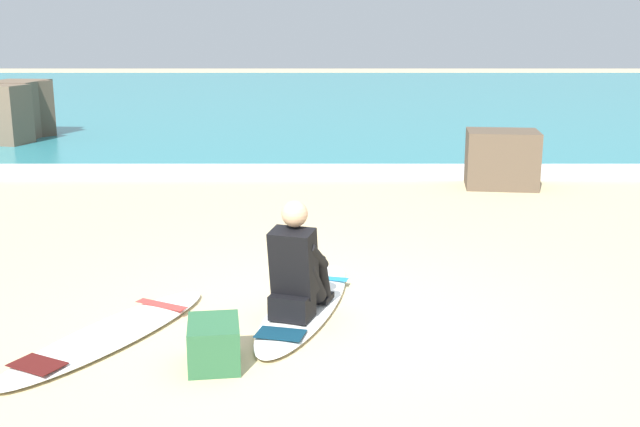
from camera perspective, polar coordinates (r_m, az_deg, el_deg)
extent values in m
plane|color=#CCB584|center=(6.36, 0.84, -7.93)|extent=(80.00, 80.00, 0.00)
cube|color=teal|center=(26.10, 0.38, 8.58)|extent=(80.00, 28.00, 0.10)
cube|color=white|center=(12.51, 0.54, 3.10)|extent=(80.00, 0.90, 0.11)
ellipsoid|color=white|center=(6.59, -0.90, -6.82)|extent=(1.05, 2.36, 0.07)
cube|color=#1E7FB7|center=(7.17, 0.41, -4.79)|extent=(0.49, 0.21, 0.01)
cube|color=#0A2C40|center=(5.92, -2.74, -8.88)|extent=(0.41, 0.32, 0.01)
cube|color=black|center=(6.18, -1.87, -6.86)|extent=(0.39, 0.35, 0.20)
cylinder|color=black|center=(6.32, -2.12, -4.92)|extent=(0.27, 0.43, 0.43)
cylinder|color=black|center=(6.52, -1.58, -4.62)|extent=(0.20, 0.28, 0.42)
cube|color=black|center=(6.65, -1.39, -6.04)|extent=(0.17, 0.24, 0.05)
cylinder|color=black|center=(6.26, -0.41, -5.12)|extent=(0.27, 0.43, 0.43)
cylinder|color=black|center=(6.45, 0.34, -4.83)|extent=(0.20, 0.28, 0.42)
cube|color=black|center=(6.57, 0.58, -6.27)|extent=(0.17, 0.24, 0.05)
cube|color=black|center=(6.10, -1.75, -3.65)|extent=(0.42, 0.39, 0.57)
sphere|color=tan|center=(6.02, -1.68, -0.03)|extent=(0.21, 0.21, 0.21)
cylinder|color=black|center=(6.27, -2.46, -2.92)|extent=(0.21, 0.40, 0.31)
cylinder|color=black|center=(6.18, -0.04, -3.17)|extent=(0.21, 0.40, 0.31)
ellipsoid|color=white|center=(6.21, -15.12, -8.61)|extent=(1.50, 2.21, 0.07)
cube|color=red|center=(6.63, -11.47, -6.62)|extent=(0.47, 0.31, 0.01)
cube|color=#4A1311|center=(5.75, -20.02, -10.43)|extent=(0.43, 0.38, 0.01)
cube|color=brown|center=(17.36, -21.40, 7.04)|extent=(1.47, 1.52, 1.26)
cube|color=brown|center=(17.45, -21.18, 7.10)|extent=(1.08, 1.39, 1.26)
cube|color=brown|center=(11.85, 13.55, 3.95)|extent=(1.14, 0.95, 0.85)
cube|color=#285B38|center=(5.57, -7.66, -9.52)|extent=(0.42, 0.52, 0.32)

